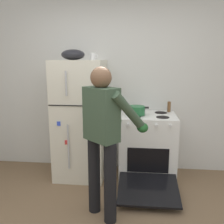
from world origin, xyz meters
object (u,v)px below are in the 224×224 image
object	(u,v)px
refrigerator	(81,120)
mixing_bowl	(73,55)
person_cook	(104,130)
red_pot	(137,110)
stove_range	(147,148)
pepper_mill	(169,107)
coffee_mug	(93,56)

from	to	relation	value
refrigerator	mixing_bowl	size ratio (longest dim) A/B	5.26
person_cook	red_pot	size ratio (longest dim) A/B	4.93
refrigerator	person_cook	xyz separation A→B (m)	(0.47, -0.94, 0.13)
stove_range	pepper_mill	bearing A→B (deg)	35.99
coffee_mug	pepper_mill	size ratio (longest dim) A/B	0.77
refrigerator	mixing_bowl	distance (m)	0.90
stove_range	mixing_bowl	size ratio (longest dim) A/B	3.88
stove_range	red_pot	xyz separation A→B (m)	(-0.16, -0.03, 0.53)
refrigerator	coffee_mug	xyz separation A→B (m)	(0.18, 0.05, 0.87)
refrigerator	person_cook	size ratio (longest dim) A/B	1.03
mixing_bowl	refrigerator	bearing A→B (deg)	-0.22
person_cook	red_pot	world-z (taller)	person_cook
refrigerator	pepper_mill	xyz separation A→B (m)	(1.25, 0.20, 0.17)
person_cook	mixing_bowl	xyz separation A→B (m)	(-0.55, 0.94, 0.77)
person_cook	refrigerator	bearing A→B (deg)	116.28
coffee_mug	pepper_mill	bearing A→B (deg)	8.02
stove_range	coffee_mug	size ratio (longest dim) A/B	10.89
stove_range	red_pot	world-z (taller)	red_pot
red_pot	coffee_mug	world-z (taller)	coffee_mug
red_pot	person_cook	bearing A→B (deg)	-109.73
stove_range	pepper_mill	distance (m)	0.66
coffee_mug	red_pot	bearing A→B (deg)	-9.39
refrigerator	mixing_bowl	bearing A→B (deg)	179.78
refrigerator	red_pot	world-z (taller)	refrigerator
stove_range	person_cook	bearing A→B (deg)	-117.42
coffee_mug	pepper_mill	xyz separation A→B (m)	(1.06, 0.15, -0.70)
person_cook	pepper_mill	world-z (taller)	person_cook
stove_range	red_pot	distance (m)	0.56
stove_range	person_cook	size ratio (longest dim) A/B	0.76
stove_range	mixing_bowl	bearing A→B (deg)	179.00
pepper_mill	mixing_bowl	bearing A→B (deg)	-171.43
stove_range	refrigerator	bearing A→B (deg)	178.94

